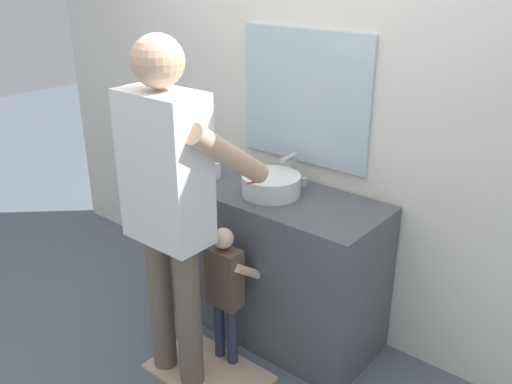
# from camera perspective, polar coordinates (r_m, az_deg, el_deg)

# --- Properties ---
(ground_plane) EXTENTS (14.00, 14.00, 0.00)m
(ground_plane) POSITION_cam_1_polar(r_m,az_deg,el_deg) (3.29, -1.72, -15.98)
(ground_plane) COLOR slate
(back_wall) EXTENTS (4.40, 0.10, 2.70)m
(back_wall) POSITION_cam_1_polar(r_m,az_deg,el_deg) (3.13, 5.52, 9.60)
(back_wall) COLOR silver
(back_wall) RESTS_ON ground
(vanity_cabinet) EXTENTS (1.27, 0.54, 0.88)m
(vanity_cabinet) POSITION_cam_1_polar(r_m,az_deg,el_deg) (3.23, 1.70, -7.30)
(vanity_cabinet) COLOR #4C5156
(vanity_cabinet) RESTS_ON ground
(sink_basin) EXTENTS (0.32, 0.32, 0.11)m
(sink_basin) POSITION_cam_1_polar(r_m,az_deg,el_deg) (3.00, 1.58, 0.78)
(sink_basin) COLOR silver
(sink_basin) RESTS_ON vanity_cabinet
(faucet) EXTENTS (0.18, 0.14, 0.18)m
(faucet) POSITION_cam_1_polar(r_m,az_deg,el_deg) (3.14, 3.80, 2.26)
(faucet) COLOR #B7BABF
(faucet) RESTS_ON vanity_cabinet
(toothbrush_cup) EXTENTS (0.07, 0.07, 0.21)m
(toothbrush_cup) POSITION_cam_1_polar(r_m,az_deg,el_deg) (3.23, -4.22, 2.38)
(toothbrush_cup) COLOR silver
(toothbrush_cup) RESTS_ON vanity_cabinet
(bath_mat) EXTENTS (0.64, 0.40, 0.02)m
(bath_mat) POSITION_cam_1_polar(r_m,az_deg,el_deg) (3.15, -4.86, -18.01)
(bath_mat) COLOR #CCAD8E
(bath_mat) RESTS_ON ground
(child_toddler) EXTENTS (0.25, 0.25, 0.82)m
(child_toddler) POSITION_cam_1_polar(r_m,az_deg,el_deg) (2.95, -3.15, -9.51)
(child_toddler) COLOR #2D334C
(child_toddler) RESTS_ON ground
(adult_parent) EXTENTS (0.55, 0.58, 1.79)m
(adult_parent) POSITION_cam_1_polar(r_m,az_deg,el_deg) (2.61, -8.91, 0.21)
(adult_parent) COLOR #6B5B4C
(adult_parent) RESTS_ON ground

